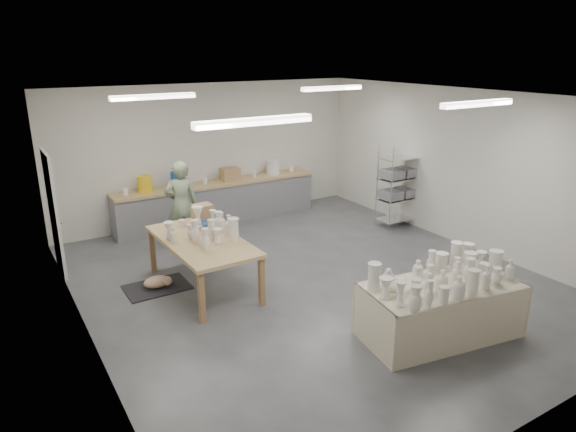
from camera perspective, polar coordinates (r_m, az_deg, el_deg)
room at (r=7.97m, az=1.81°, el=6.29°), size 8.00×8.02×3.00m
back_counter at (r=11.48m, az=-7.76°, el=1.75°), size 4.60×0.60×1.24m
wire_shelf at (r=11.26m, az=12.22°, el=3.46°), size 0.88×0.48×1.80m
drying_table at (r=7.21m, az=16.57°, el=-9.58°), size 2.24×1.33×1.11m
work_table at (r=8.31m, az=-9.37°, el=-2.13°), size 1.15×2.24×1.20m
rug at (r=8.65m, az=-14.33°, el=-7.67°), size 1.00×0.70×0.02m
cat at (r=8.60m, az=-14.23°, el=-7.07°), size 0.50×0.43×0.18m
potter at (r=9.95m, az=-11.75°, el=1.20°), size 0.69×0.52×1.72m
red_stool at (r=10.37m, az=-12.06°, el=-1.50°), size 0.36×0.36×0.31m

